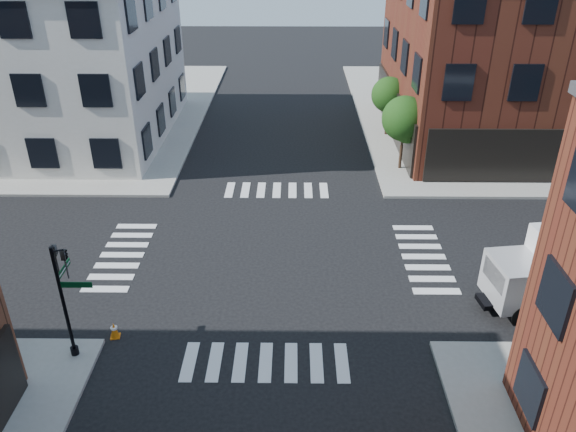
# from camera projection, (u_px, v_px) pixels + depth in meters

# --- Properties ---
(ground) EXTENTS (120.00, 120.00, 0.00)m
(ground) POSITION_uv_depth(u_px,v_px,m) (273.00, 256.00, 25.99)
(ground) COLOR black
(ground) RESTS_ON ground
(sidewalk_ne) EXTENTS (30.00, 30.00, 0.15)m
(sidewalk_ne) POSITION_uv_depth(u_px,v_px,m) (548.00, 114.00, 44.23)
(sidewalk_ne) COLOR gray
(sidewalk_ne) RESTS_ON ground
(sidewalk_nw) EXTENTS (30.00, 30.00, 0.15)m
(sidewalk_nw) POSITION_uv_depth(u_px,v_px,m) (18.00, 112.00, 44.63)
(sidewalk_nw) COLOR gray
(sidewalk_nw) RESTS_ON ground
(tree_near) EXTENTS (2.69, 2.69, 4.49)m
(tree_near) POSITION_uv_depth(u_px,v_px,m) (405.00, 121.00, 33.19)
(tree_near) COLOR black
(tree_near) RESTS_ON ground
(tree_far) EXTENTS (2.43, 2.43, 4.07)m
(tree_far) POSITION_uv_depth(u_px,v_px,m) (390.00, 97.00, 38.61)
(tree_far) COLOR black
(tree_far) RESTS_ON ground
(signal_pole) EXTENTS (1.29, 1.24, 4.60)m
(signal_pole) POSITION_uv_depth(u_px,v_px,m) (65.00, 290.00, 18.83)
(signal_pole) COLOR black
(signal_pole) RESTS_ON ground
(traffic_cone) EXTENTS (0.41, 0.41, 0.65)m
(traffic_cone) POSITION_uv_depth(u_px,v_px,m) (114.00, 330.00, 20.88)
(traffic_cone) COLOR #D46609
(traffic_cone) RESTS_ON ground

